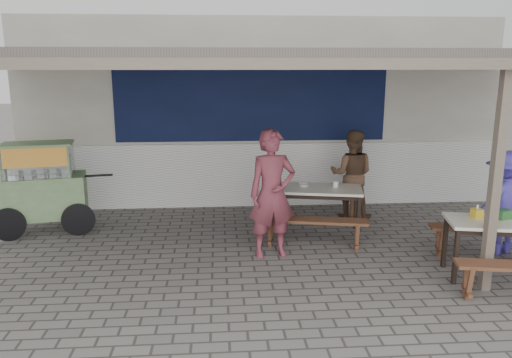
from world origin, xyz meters
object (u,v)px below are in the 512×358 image
Objects in this scene: table_left at (315,192)px; patron_street_side at (272,194)px; condiment_bowl at (304,185)px; condiment_jar at (336,184)px; table_right at (505,227)px; patron_wall_side at (352,174)px; donation_box at (504,214)px; bench_left_wall at (315,201)px; vendor_cart at (43,184)px; bench_left_street at (313,226)px; patron_right_table at (503,202)px; tissue_box at (477,213)px; bench_right_wall at (485,235)px.

patron_street_side is (-0.78, -0.91, 0.23)m from table_left.
condiment_jar is at bearing -9.61° from condiment_bowl.
table_right is 0.96× the size of patron_wall_side.
patron_street_side is (-2.81, 0.98, 0.23)m from table_right.
bench_left_wall is at bearing 127.54° from donation_box.
bench_left_street is at bearing -25.01° from vendor_cart.
table_left is at bearing 63.73° from patron_wall_side.
tissue_box is (-0.76, -0.70, 0.07)m from patron_right_table.
patron_street_side reaches higher than tissue_box.
bench_left_street is 2.20m from tissue_box.
condiment_jar is at bearing -15.16° from vendor_cart.
tissue_box is 2.24m from condiment_jar.
bench_right_wall is 2.48m from patron_wall_side.
table_right is at bearing -41.92° from bench_left_wall.
bench_right_wall is 0.80m from tissue_box.
condiment_bowl is (-0.96, -0.69, -0.00)m from patron_wall_side.
patron_right_table is (1.71, -1.81, -0.04)m from patron_wall_side.
donation_box is at bearing -29.46° from vendor_cart.
bench_left_wall is at bearing 123.58° from tissue_box.
patron_wall_side is at bearing 56.56° from table_left.
table_left is 0.88× the size of patron_street_side.
tissue_box is (-0.42, -0.49, 0.47)m from bench_right_wall.
patron_right_table reaches higher than table_right.
bench_left_wall is 2.93m from tissue_box.
vendor_cart reaches higher than tissue_box.
patron_wall_side reaches higher than patron_right_table.
donation_box reaches higher than table_left.
vendor_cart is (-6.47, 1.64, 0.45)m from bench_right_wall.
patron_street_side is at bearing 171.87° from table_right.
table_left is 1.04× the size of bench_right_wall.
patron_right_table is at bearing -10.42° from table_left.
tissue_box is (0.94, -2.51, 0.03)m from patron_wall_side.
condiment_bowl is (-0.50, 0.08, -0.03)m from condiment_jar.
bench_left_wall is 0.79m from patron_wall_side.
table_right is 0.98× the size of bench_right_wall.
vendor_cart is 5.12m from patron_wall_side.
bench_left_wall and bench_right_wall have the same top height.
patron_right_table is 8.39× the size of condiment_bowl.
bench_right_wall is 13.15× the size of tissue_box.
patron_wall_side reaches higher than bench_left_wall.
bench_right_wall is at bearing -34.32° from condiment_jar.
bench_left_wall is at bearing 62.32° from condiment_bowl.
tissue_box is (-0.29, 0.17, 0.14)m from table_right.
bench_left_wall is 8.99× the size of condiment_bowl.
patron_wall_side is (1.58, 1.70, -0.12)m from patron_street_side.
bench_left_street is at bearing 76.46° from patron_wall_side.
condiment_bowl reaches higher than table_left.
patron_street_side reaches higher than bench_right_wall.
bench_right_wall is 8.54× the size of donation_box.
donation_box is (6.36, -2.20, 0.02)m from vendor_cart.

